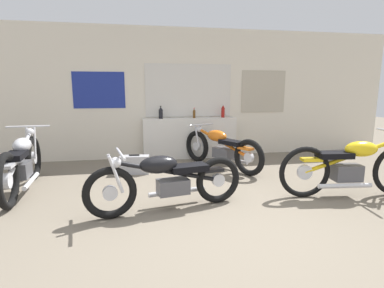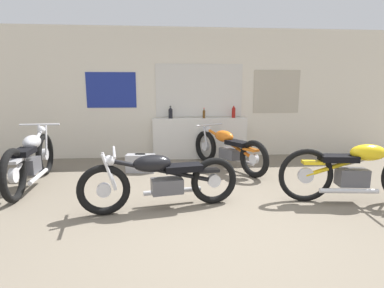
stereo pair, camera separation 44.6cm
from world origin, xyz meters
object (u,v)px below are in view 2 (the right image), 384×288
motorcycle_orange (228,148)px  motorcycle_black (162,179)px  bottle_left_center (204,114)px  motorcycle_yellow (358,170)px  bottle_center (234,112)px  hard_case_silver (141,163)px  motorcycle_silver (31,159)px  bottle_leftmost (171,113)px

motorcycle_orange → motorcycle_black: bearing=-123.4°
bottle_left_center → motorcycle_yellow: bottle_left_center is taller
bottle_center → hard_case_silver: 2.37m
motorcycle_orange → motorcycle_yellow: (1.39, -1.83, 0.05)m
bottle_left_center → hard_case_silver: 1.84m
motorcycle_silver → hard_case_silver: 1.78m
hard_case_silver → bottle_left_center: bearing=38.3°
bottle_leftmost → motorcycle_orange: 1.55m
motorcycle_silver → bottle_left_center: bearing=30.5°
motorcycle_orange → bottle_left_center: bearing=109.8°
motorcycle_silver → motorcycle_black: bearing=-27.9°
bottle_leftmost → motorcycle_silver: size_ratio=0.13×
motorcycle_black → hard_case_silver: 1.83m
bottle_left_center → motorcycle_yellow: 3.31m
motorcycle_orange → hard_case_silver: size_ratio=3.36×
motorcycle_yellow → motorcycle_black: (-2.61, -0.02, -0.05)m
motorcycle_yellow → hard_case_silver: motorcycle_yellow is taller
motorcycle_yellow → hard_case_silver: bearing=149.9°
bottle_left_center → motorcycle_black: (-0.88, -2.79, -0.59)m
bottle_leftmost → bottle_left_center: 0.72m
bottle_left_center → bottle_leftmost: bearing=179.1°
motorcycle_silver → motorcycle_black: size_ratio=1.03×
bottle_leftmost → motorcycle_silver: 2.85m
motorcycle_silver → motorcycle_yellow: 4.76m
bottle_leftmost → motorcycle_black: (-0.16, -2.80, -0.61)m
motorcycle_orange → motorcycle_black: motorcycle_orange is taller
bottle_leftmost → motorcycle_yellow: size_ratio=0.13×
motorcycle_silver → hard_case_silver: motorcycle_silver is taller
bottle_center → motorcycle_black: 3.27m
bottle_center → hard_case_silver: (-1.95, -1.05, -0.85)m
motorcycle_yellow → hard_case_silver: 3.51m
bottle_center → motorcycle_black: (-1.54, -2.82, -0.62)m
bottle_leftmost → bottle_center: (1.38, 0.01, 0.01)m
bottle_left_center → motorcycle_yellow: size_ratio=0.11×
motorcycle_silver → motorcycle_orange: bearing=13.4°
bottle_center → motorcycle_yellow: 3.05m
bottle_left_center → motorcycle_yellow: (1.73, -2.78, -0.54)m
bottle_leftmost → motorcycle_silver: (-2.19, -1.73, -0.57)m
bottle_leftmost → bottle_left_center: size_ratio=1.22×
bottle_leftmost → motorcycle_black: bottle_leftmost is taller
bottle_left_center → bottle_center: size_ratio=0.75×
bottle_leftmost → motorcycle_orange: bottle_leftmost is taller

